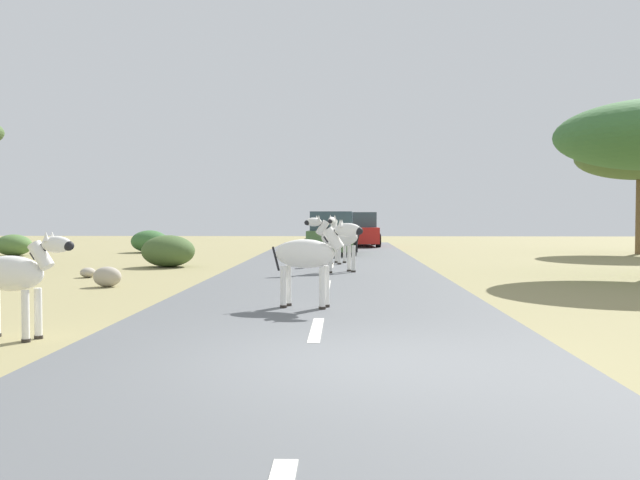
% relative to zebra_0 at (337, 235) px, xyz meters
% --- Properties ---
extents(ground_plane, '(90.00, 90.00, 0.00)m').
position_rel_zebra_0_xyz_m(ground_plane, '(0.31, -14.71, -1.01)').
color(ground_plane, '#8E8456').
extents(road, '(6.00, 64.00, 0.05)m').
position_rel_zebra_0_xyz_m(road, '(-0.18, -14.71, -0.98)').
color(road, '#56595B').
rests_on(road, ground_plane).
extents(lane_markings, '(0.16, 56.00, 0.01)m').
position_rel_zebra_0_xyz_m(lane_markings, '(-0.18, -15.71, -0.96)').
color(lane_markings, silver).
rests_on(lane_markings, road).
extents(zebra_0, '(0.70, 1.68, 1.61)m').
position_rel_zebra_0_xyz_m(zebra_0, '(0.00, 0.00, 0.00)').
color(zebra_0, silver).
rests_on(zebra_0, road).
extents(zebra_2, '(1.60, 0.65, 1.53)m').
position_rel_zebra_0_xyz_m(zebra_2, '(-0.38, -10.49, -0.05)').
color(zebra_2, silver).
rests_on(zebra_2, road).
extents(zebra_3, '(1.51, 0.60, 1.44)m').
position_rel_zebra_0_xyz_m(zebra_3, '(-4.13, -13.32, -0.15)').
color(zebra_3, silver).
rests_on(zebra_3, ground_plane).
extents(zebra_4, '(1.58, 0.98, 1.60)m').
position_rel_zebra_0_xyz_m(zebra_4, '(0.02, -3.31, -0.01)').
color(zebra_4, silver).
rests_on(zebra_4, road).
extents(car_0, '(2.15, 4.41, 1.74)m').
position_rel_zebra_0_xyz_m(car_0, '(-0.24, 5.51, -0.16)').
color(car_0, '#476B38').
rests_on(car_0, road).
extents(car_1, '(2.18, 4.42, 1.74)m').
position_rel_zebra_0_xyz_m(car_1, '(0.99, 12.65, -0.16)').
color(car_1, red).
rests_on(car_1, road).
extents(bush_1, '(1.68, 1.51, 1.01)m').
position_rel_zebra_0_xyz_m(bush_1, '(-5.35, -0.89, -0.50)').
color(bush_1, '#425B2D').
rests_on(bush_1, ground_plane).
extents(bush_2, '(1.44, 1.30, 0.87)m').
position_rel_zebra_0_xyz_m(bush_2, '(-13.09, 4.64, -0.58)').
color(bush_2, '#4C7038').
rests_on(bush_2, ground_plane).
extents(bush_3, '(1.62, 1.46, 0.97)m').
position_rel_zebra_0_xyz_m(bush_3, '(-8.32, 7.31, -0.52)').
color(bush_3, '#386633').
rests_on(bush_3, ground_plane).
extents(rock_0, '(0.64, 0.47, 0.47)m').
position_rel_zebra_0_xyz_m(rock_0, '(-5.21, -6.83, -0.78)').
color(rock_0, '#A89E8C').
rests_on(rock_0, ground_plane).
extents(rock_1, '(0.41, 0.39, 0.26)m').
position_rel_zebra_0_xyz_m(rock_1, '(-6.53, -4.56, -0.88)').
color(rock_1, '#A89E8C').
rests_on(rock_1, ground_plane).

